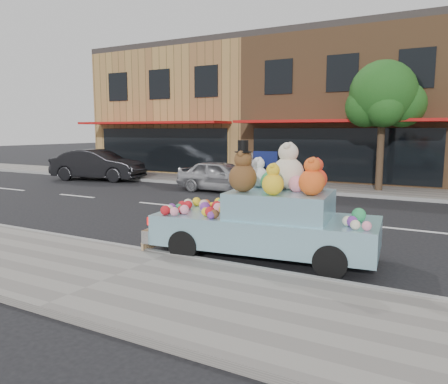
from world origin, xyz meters
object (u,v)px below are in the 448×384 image
Objects in this scene: street_tree at (384,100)px; car_silver at (221,176)px; car_dark at (98,165)px; art_car at (267,217)px.

car_silver is at bearing -153.70° from street_tree.
street_tree reaches higher than car_silver.
car_dark is 1.00× the size of art_car.
street_tree is at bearing 81.18° from art_car.
art_car is (-0.39, -10.54, -2.88)m from street_tree.
art_car reaches higher than car_silver.
car_silver is at bearing 118.02° from art_car.
car_silver is 9.38m from art_car.
art_car is (12.84, -8.32, 0.04)m from car_dark.
street_tree is 10.93m from art_car.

